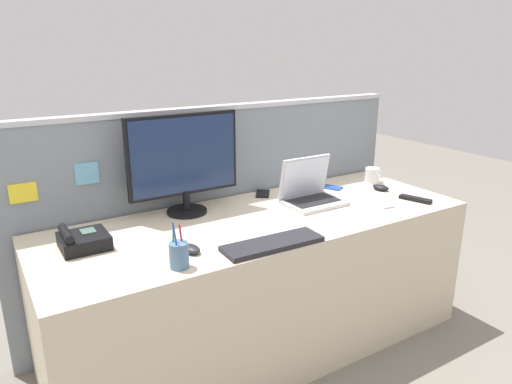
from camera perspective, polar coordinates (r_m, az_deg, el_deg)
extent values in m
plane|color=slate|center=(2.64, 0.60, -17.68)|extent=(10.00, 10.00, 0.00)
cube|color=beige|center=(2.45, 0.62, -10.91)|extent=(2.12, 0.77, 0.71)
cube|color=gray|center=(2.69, -4.18, -2.75)|extent=(2.29, 0.06, 1.18)
cube|color=#B7BAC1|center=(2.55, -4.48, 10.10)|extent=(2.29, 0.07, 0.02)
cube|color=pink|center=(2.41, -13.25, 1.93)|extent=(0.10, 0.01, 0.09)
cube|color=#66ADD1|center=(2.33, -19.71, 2.13)|extent=(0.11, 0.01, 0.10)
cube|color=yellow|center=(2.30, -26.24, -0.09)|extent=(0.11, 0.01, 0.09)
cylinder|color=black|center=(2.40, -8.31, -2.29)|extent=(0.20, 0.20, 0.02)
cylinder|color=black|center=(2.38, -8.37, -1.02)|extent=(0.04, 0.04, 0.10)
cube|color=black|center=(2.33, -8.74, 4.48)|extent=(0.57, 0.03, 0.40)
cube|color=#19284C|center=(2.32, -8.58, 4.41)|extent=(0.54, 0.01, 0.37)
cube|color=silver|center=(2.51, 7.02, -1.30)|extent=(0.30, 0.23, 0.02)
cube|color=black|center=(2.52, 6.89, -1.00)|extent=(0.26, 0.16, 0.00)
cube|color=silver|center=(2.55, 5.83, 1.85)|extent=(0.30, 0.05, 0.22)
cube|color=silver|center=(2.54, 5.95, 1.77)|extent=(0.28, 0.04, 0.20)
cube|color=black|center=(2.10, -19.98, -5.58)|extent=(0.19, 0.18, 0.06)
cube|color=#4C6B5B|center=(2.11, -19.58, -4.45)|extent=(0.06, 0.06, 0.01)
cylinder|color=black|center=(2.07, -21.92, -4.68)|extent=(0.04, 0.17, 0.04)
cube|color=#232328|center=(2.00, 2.02, -6.24)|extent=(0.44, 0.15, 0.02)
ellipsoid|color=black|center=(2.83, 14.79, 0.52)|extent=(0.08, 0.11, 0.03)
ellipsoid|color=#232328|center=(1.95, -7.85, -6.78)|extent=(0.08, 0.11, 0.03)
cylinder|color=#4C7093|center=(1.82, -9.26, -7.51)|extent=(0.07, 0.07, 0.10)
cylinder|color=#238438|center=(1.81, -9.93, -5.93)|extent=(0.01, 0.01, 0.12)
cylinder|color=blue|center=(1.78, -9.61, -5.90)|extent=(0.02, 0.02, 0.15)
cylinder|color=red|center=(1.81, -8.96, -5.72)|extent=(0.02, 0.01, 0.13)
cube|color=blue|center=(2.82, 8.79, 0.59)|extent=(0.13, 0.17, 0.01)
cube|color=#B7BAC1|center=(2.58, 14.76, -1.37)|extent=(0.09, 0.15, 0.01)
cube|color=black|center=(2.66, 0.82, -0.21)|extent=(0.14, 0.15, 0.01)
cube|color=black|center=(2.69, 18.64, -0.81)|extent=(0.10, 0.18, 0.02)
cylinder|color=white|center=(2.95, 13.82, 1.94)|extent=(0.09, 0.09, 0.09)
torus|color=white|center=(2.99, 14.56, 2.08)|extent=(0.05, 0.01, 0.05)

